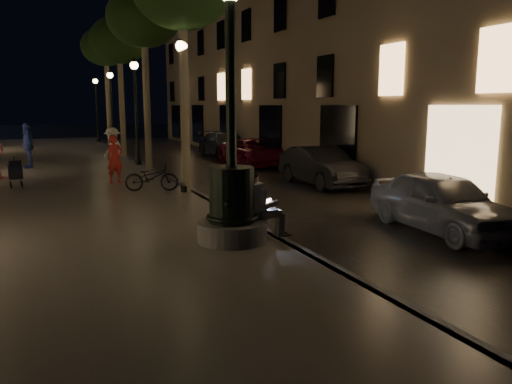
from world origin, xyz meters
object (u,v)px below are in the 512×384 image
tree_third (119,41)px  car_front (443,202)px  lamp_curb_a (183,94)px  car_second (321,166)px  tree_far (105,48)px  pedestrian_red (115,159)px  fountain_lamppost (232,191)px  stroller (15,172)px  seated_man_laptop (260,203)px  tree_second (144,19)px  pedestrian_blue (28,146)px  bicycle (152,177)px  car_rear (226,145)px  lamp_curb_b (135,98)px  pedestrian_white (113,149)px  lamp_curb_d (96,101)px  lamp_curb_c (111,99)px  car_third (254,152)px

tree_third → car_front: tree_third is taller
lamp_curb_a → car_second: (5.24, 0.49, -2.53)m
tree_far → car_second: (5.16, -17.51, -5.73)m
tree_third → pedestrian_red: (-1.74, -9.27, -5.09)m
fountain_lamppost → stroller: (-4.22, 9.15, -0.50)m
seated_man_laptop → tree_second: size_ratio=0.19×
pedestrian_blue → bicycle: bearing=15.6°
tree_far → pedestrian_blue: 11.69m
car_second → car_rear: size_ratio=0.86×
tree_third → bicycle: size_ratio=4.31×
car_second → lamp_curb_b: bearing=126.0°
tree_second → car_rear: (5.29, 5.00, -5.61)m
fountain_lamppost → car_second: 8.81m
pedestrian_white → tree_third: bearing=-152.6°
car_second → tree_far: bearing=107.5°
car_rear → tree_third: bearing=169.6°
bicycle → car_rear: bearing=-13.8°
lamp_curb_d → car_rear: bearing=-67.5°
bicycle → lamp_curb_c: bearing=14.0°
car_front → pedestrian_white: (-5.63, 12.74, 0.39)m
stroller → car_front: 13.34m
lamp_curb_d → pedestrian_blue: bearing=-106.6°
tree_far → car_front: (4.22, -24.50, -5.73)m
pedestrian_red → pedestrian_white: bearing=59.2°
bicycle → pedestrian_blue: bearing=41.8°
fountain_lamppost → lamp_curb_d: (0.70, 30.00, 2.02)m
lamp_curb_b → pedestrian_red: bearing=-108.2°
tree_far → car_third: bearing=-63.9°
tree_second → lamp_curb_a: 6.75m
fountain_lamppost → lamp_curb_c: 22.10m
lamp_curb_b → pedestrian_white: lamp_curb_b is taller
seated_man_laptop → pedestrian_white: pedestrian_white is taller
lamp_curb_c → pedestrian_white: 10.08m
pedestrian_red → bicycle: (0.81, -2.14, -0.41)m
lamp_curb_a → pedestrian_blue: bearing=117.9°
tree_second → pedestrian_red: bearing=-119.3°
lamp_curb_b → lamp_curb_d: size_ratio=1.00×
lamp_curb_a → seated_man_laptop: bearing=-90.8°
fountain_lamppost → pedestrian_red: fountain_lamppost is taller
fountain_lamppost → lamp_curb_b: fountain_lamppost is taller
fountain_lamppost → pedestrian_blue: (-3.88, 14.66, -0.03)m
fountain_lamppost → car_front: size_ratio=1.26×
car_second → car_rear: bearing=90.3°
tree_third → car_front: bearing=-76.9°
pedestrian_red → pedestrian_blue: (-2.84, 5.93, 0.13)m
seated_man_laptop → car_rear: 17.86m
tree_third → lamp_curb_b: 4.94m
tree_third → bicycle: tree_third is taller
fountain_lamppost → car_third: (6.13, 13.08, -0.56)m
car_rear → seated_man_laptop: bearing=-107.7°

